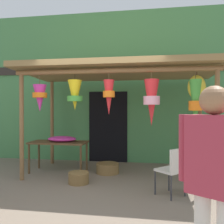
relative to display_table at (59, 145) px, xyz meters
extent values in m
plane|color=#756656|center=(1.19, -1.21, -0.64)|extent=(30.00, 30.00, 0.00)
cube|color=#47844C|center=(1.19, 1.44, 1.49)|extent=(10.76, 0.25, 4.28)
cube|color=#2D2823|center=(1.19, 1.29, 2.01)|extent=(9.69, 0.04, 0.24)
cube|color=black|center=(0.98, 1.30, 0.36)|extent=(1.10, 0.03, 2.00)
cylinder|color=brown|center=(-0.52, -0.76, 0.49)|extent=(0.09, 0.09, 2.27)
cylinder|color=brown|center=(3.41, -0.76, 0.49)|extent=(0.09, 0.09, 2.27)
cylinder|color=brown|center=(-0.52, 0.85, 0.49)|extent=(0.09, 0.09, 2.27)
cylinder|color=brown|center=(3.41, 0.85, 0.49)|extent=(0.09, 0.09, 2.27)
cylinder|color=brown|center=(1.44, -0.76, 1.62)|extent=(4.13, 0.10, 0.10)
cylinder|color=brown|center=(1.44, 0.85, 1.77)|extent=(4.13, 0.10, 0.10)
cube|color=olive|center=(1.44, 0.05, 1.74)|extent=(4.43, 2.12, 0.20)
cylinder|color=brown|center=(-0.11, -0.75, 1.47)|extent=(0.01, 0.01, 0.20)
cone|color=#D13399|center=(-0.11, -0.75, 1.09)|extent=(0.28, 0.28, 0.57)
cylinder|color=orange|center=(-0.11, -0.75, 1.15)|extent=(0.30, 0.30, 0.10)
cylinder|color=brown|center=(0.63, -0.67, 1.52)|extent=(0.01, 0.01, 0.11)
cone|color=yellow|center=(0.63, -0.67, 1.15)|extent=(0.29, 0.29, 0.62)
cylinder|color=green|center=(0.63, -0.67, 1.08)|extent=(0.32, 0.32, 0.11)
cylinder|color=brown|center=(1.36, -0.79, 1.51)|extent=(0.01, 0.01, 0.13)
cone|color=red|center=(1.36, -0.79, 1.09)|extent=(0.22, 0.22, 0.70)
cylinder|color=orange|center=(1.36, -0.79, 1.16)|extent=(0.23, 0.23, 0.13)
cylinder|color=brown|center=(2.20, -0.75, 1.51)|extent=(0.01, 0.01, 0.13)
cone|color=red|center=(2.20, -0.75, 0.98)|extent=(0.29, 0.29, 0.91)
cylinder|color=pink|center=(2.20, -0.75, 1.03)|extent=(0.32, 0.32, 0.16)
cylinder|color=brown|center=(3.01, -0.80, 1.50)|extent=(0.01, 0.01, 0.16)
cone|color=green|center=(3.01, -0.80, 0.92)|extent=(0.23, 0.23, 1.01)
cylinder|color=orange|center=(3.01, -0.80, 0.93)|extent=(0.25, 0.25, 0.18)
cylinder|color=#4C3D23|center=(3.06, -0.65, 1.55)|extent=(0.02, 0.02, 0.06)
ellipsoid|color=yellow|center=(3.06, -0.65, 1.29)|extent=(0.34, 0.29, 0.46)
cube|color=brown|center=(0.00, 0.00, 0.06)|extent=(1.35, 0.61, 0.04)
cylinder|color=brown|center=(-0.63, -0.26, -0.30)|extent=(0.05, 0.05, 0.69)
cylinder|color=brown|center=(0.63, -0.26, -0.30)|extent=(0.05, 0.05, 0.69)
cylinder|color=brown|center=(-0.63, 0.26, -0.30)|extent=(0.05, 0.05, 0.69)
cylinder|color=brown|center=(0.63, 0.26, -0.30)|extent=(0.05, 0.05, 0.69)
ellipsoid|color=#D13399|center=(0.08, 0.02, 0.15)|extent=(0.69, 0.48, 0.13)
ellipsoid|color=yellow|center=(0.18, -0.03, 0.15)|extent=(0.31, 0.24, 0.09)
cube|color=beige|center=(2.52, -1.21, -0.20)|extent=(0.57, 0.57, 0.04)
cube|color=beige|center=(2.65, -1.34, 0.00)|extent=(0.31, 0.31, 0.40)
cylinder|color=#333338|center=(2.52, -0.96, -0.42)|extent=(0.03, 0.03, 0.44)
cylinder|color=#333338|center=(2.26, -1.21, -0.42)|extent=(0.03, 0.03, 0.44)
cylinder|color=#333338|center=(2.77, -1.21, -0.42)|extent=(0.03, 0.03, 0.44)
cylinder|color=#333338|center=(2.52, -1.47, -0.42)|extent=(0.03, 0.03, 0.44)
cylinder|color=brown|center=(0.74, -0.80, -0.53)|extent=(0.41, 0.41, 0.23)
cylinder|color=brown|center=(1.18, 0.07, -0.53)|extent=(0.53, 0.53, 0.23)
torus|color=black|center=(3.44, -0.76, -0.31)|extent=(0.71, 0.10, 0.71)
cube|color=#B23347|center=(2.68, -3.55, 0.51)|extent=(0.46, 0.40, 0.63)
cylinder|color=#B23347|center=(2.47, -3.41, 0.54)|extent=(0.08, 0.08, 0.57)
sphere|color=#9E704C|center=(2.68, -3.55, 0.94)|extent=(0.23, 0.23, 0.23)
camera|label=1|loc=(2.19, -5.57, 0.87)|focal=39.28mm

